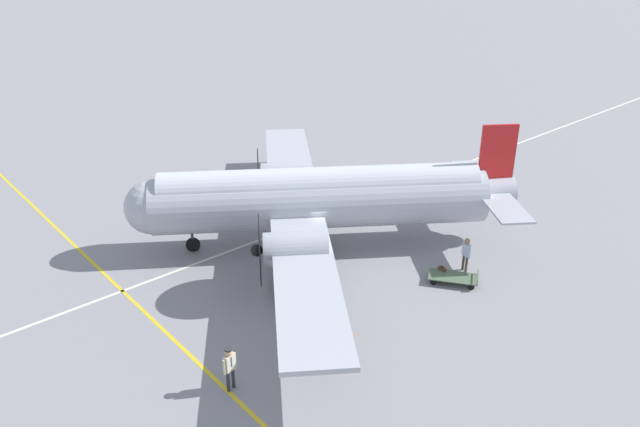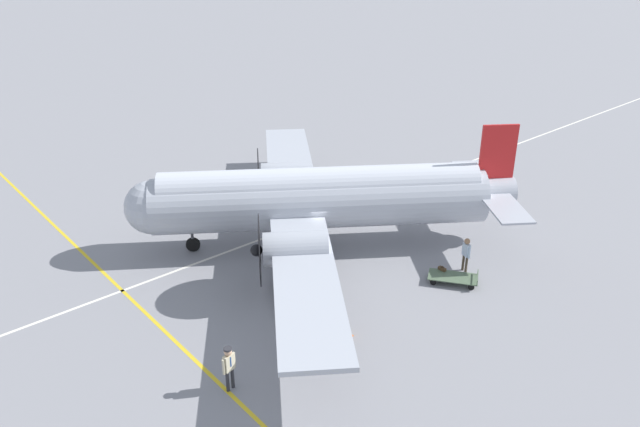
# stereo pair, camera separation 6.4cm
# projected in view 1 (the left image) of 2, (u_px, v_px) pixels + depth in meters

# --- Properties ---
(ground_plane) EXTENTS (300.00, 300.00, 0.00)m
(ground_plane) POSITION_uv_depth(u_px,v_px,m) (320.00, 245.00, 31.43)
(ground_plane) COLOR gray
(apron_line_eastwest) EXTENTS (120.00, 0.16, 0.01)m
(apron_line_eastwest) POSITION_uv_depth(u_px,v_px,m) (148.00, 315.00, 25.88)
(apron_line_eastwest) COLOR gold
(apron_line_eastwest) RESTS_ON ground_plane
(apron_line_northsouth) EXTENTS (0.16, 120.00, 0.01)m
(apron_line_northsouth) POSITION_uv_depth(u_px,v_px,m) (290.00, 228.00, 33.10)
(apron_line_northsouth) COLOR silver
(apron_line_northsouth) RESTS_ON ground_plane
(airliner_main) EXTENTS (21.50, 18.87, 6.05)m
(airliner_main) POSITION_uv_depth(u_px,v_px,m) (311.00, 198.00, 30.27)
(airliner_main) COLOR #ADB2BC
(airliner_main) RESTS_ON ground_plane
(crew_foreground) EXTENTS (0.35, 0.59, 1.77)m
(crew_foreground) POSITION_uv_depth(u_px,v_px,m) (230.00, 364.00, 21.36)
(crew_foreground) COLOR #2D2D33
(crew_foreground) RESTS_ON ground_plane
(passenger_boarding) EXTENTS (0.57, 0.29, 1.71)m
(passenger_boarding) POSITION_uv_depth(u_px,v_px,m) (466.00, 251.00, 28.67)
(passenger_boarding) COLOR #473D2D
(passenger_boarding) RESTS_ON ground_plane
(suitcase_near_door) EXTENTS (0.37, 0.17, 0.50)m
(suitcase_near_door) POSITION_uv_depth(u_px,v_px,m) (442.00, 272.00, 28.61)
(suitcase_near_door) COLOR #47331E
(suitcase_near_door) RESTS_ON ground_plane
(baggage_cart) EXTENTS (2.39, 2.11, 0.56)m
(baggage_cart) POSITION_uv_depth(u_px,v_px,m) (453.00, 277.00, 28.09)
(baggage_cart) COLOR #4C6047
(baggage_cart) RESTS_ON ground_plane
(traffic_cone) EXTENTS (0.43, 0.43, 0.57)m
(traffic_cone) POSITION_uv_depth(u_px,v_px,m) (347.00, 330.00, 24.50)
(traffic_cone) COLOR orange
(traffic_cone) RESTS_ON ground_plane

